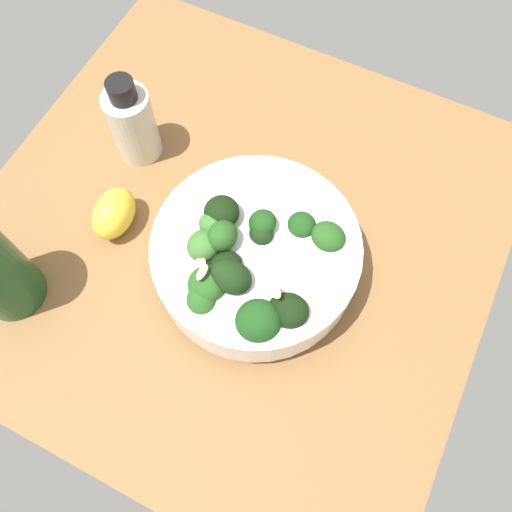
% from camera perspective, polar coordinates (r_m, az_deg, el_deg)
% --- Properties ---
extents(ground_plane, '(0.59, 0.59, 0.04)m').
position_cam_1_polar(ground_plane, '(0.62, -2.35, 2.03)').
color(ground_plane, brown).
extents(bowl_of_broccoli, '(0.21, 0.21, 0.10)m').
position_cam_1_polar(bowl_of_broccoli, '(0.54, -0.18, -0.09)').
color(bowl_of_broccoli, white).
rests_on(bowl_of_broccoli, ground_plane).
extents(lemon_wedge, '(0.07, 0.05, 0.05)m').
position_cam_1_polar(lemon_wedge, '(0.61, -15.17, 4.49)').
color(lemon_wedge, yellow).
rests_on(lemon_wedge, ground_plane).
extents(bottle_tall, '(0.05, 0.05, 0.12)m').
position_cam_1_polar(bottle_tall, '(0.64, -13.29, 13.92)').
color(bottle_tall, beige).
rests_on(bottle_tall, ground_plane).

